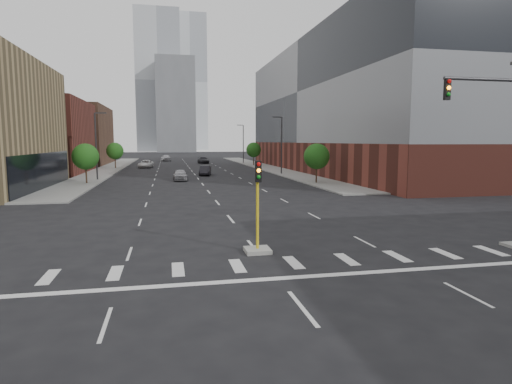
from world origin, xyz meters
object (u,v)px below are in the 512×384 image
object	(u,v)px
median_traffic_signal	(258,233)
car_far_left	(146,164)
car_mid_right	(205,171)
car_distant	(166,158)
car_near_left	(180,175)
car_deep_right	(203,160)

from	to	relation	value
median_traffic_signal	car_far_left	bearing A→B (deg)	97.07
median_traffic_signal	car_mid_right	size ratio (longest dim) A/B	0.97
car_mid_right	car_distant	bearing A→B (deg)	106.78
car_mid_right	car_near_left	bearing A→B (deg)	-107.27
car_distant	car_far_left	bearing A→B (deg)	-106.34
car_near_left	car_far_left	world-z (taller)	car_near_left
median_traffic_signal	car_deep_right	bearing A→B (deg)	87.18
car_deep_right	car_distant	world-z (taller)	car_distant
median_traffic_signal	car_mid_right	world-z (taller)	median_traffic_signal
car_near_left	car_mid_right	world-z (taller)	car_near_left
car_near_left	car_mid_right	size ratio (longest dim) A/B	1.00
median_traffic_signal	car_deep_right	size ratio (longest dim) A/B	0.80
car_deep_right	median_traffic_signal	bearing A→B (deg)	-95.88
car_mid_right	car_distant	xyz separation A→B (m)	(-6.13, 49.55, 0.11)
median_traffic_signal	car_deep_right	world-z (taller)	median_traffic_signal
car_far_left	car_distant	bearing A→B (deg)	87.86
median_traffic_signal	car_deep_right	distance (m)	82.10
car_mid_right	car_distant	world-z (taller)	car_distant
car_mid_right	car_far_left	bearing A→B (deg)	124.76
car_near_left	car_mid_right	distance (m)	8.93
median_traffic_signal	car_near_left	xyz separation A→B (m)	(-2.56, 38.80, -0.20)
car_near_left	car_distant	distance (m)	57.55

